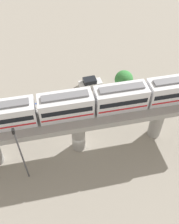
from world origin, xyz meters
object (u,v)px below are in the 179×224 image
(tree_near_viaduct, at_px, (124,80))
(parked_car_silver, at_px, (9,125))
(parked_car_white, at_px, (90,83))
(signal_post, at_px, (21,153))
(parked_car_blue, at_px, (45,107))
(train, at_px, (94,102))

(tree_near_viaduct, bearing_deg, parked_car_silver, 102.36)
(parked_car_white, xyz_separation_m, parked_car_silver, (-7.33, 14.45, 0.00))
(parked_car_white, xyz_separation_m, signal_post, (-16.35, 11.93, 4.70))
(signal_post, bearing_deg, parked_car_blue, -15.44)
(signal_post, bearing_deg, tree_near_viaduct, -52.15)
(parked_car_blue, distance_m, parked_car_silver, 6.45)
(parked_car_silver, relative_size, tree_near_viaduct, 0.93)
(train, bearing_deg, tree_near_viaduct, -37.41)
(train, height_order, parked_car_silver, train)
(tree_near_viaduct, bearing_deg, parked_car_white, 60.10)
(parked_car_white, distance_m, parked_car_silver, 16.20)
(parked_car_white, xyz_separation_m, tree_near_viaduct, (-3.01, -5.24, 2.34))
(parked_car_white, distance_m, signal_post, 20.78)
(train, relative_size, signal_post, 2.79)
(train, distance_m, parked_car_blue, 13.25)
(parked_car_white, relative_size, parked_car_silver, 0.98)
(parked_car_blue, xyz_separation_m, parked_car_silver, (-2.83, 5.80, 0.00))
(tree_near_viaduct, bearing_deg, train, 142.59)
(train, relative_size, parked_car_silver, 6.26)
(parked_car_silver, bearing_deg, parked_car_blue, -57.04)
(signal_post, bearing_deg, parked_car_silver, 15.61)
(train, distance_m, signal_post, 10.68)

